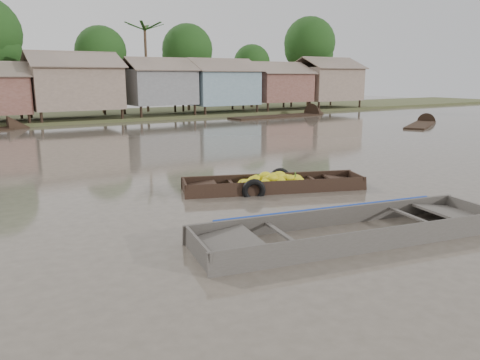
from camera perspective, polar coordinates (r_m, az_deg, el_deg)
ground at (r=11.27m, az=2.65°, el=-5.57°), size 120.00×120.00×0.00m
riverbank at (r=41.69m, az=-19.61°, el=11.24°), size 120.00×12.47×10.22m
banana_boat at (r=14.76m, az=3.82°, el=-0.55°), size 5.84×3.24×0.81m
viewer_boat at (r=10.76m, az=13.40°, el=-6.51°), size 7.45×3.19×0.58m
distant_boats at (r=34.95m, az=-8.38°, el=6.58°), size 45.94×16.19×0.35m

